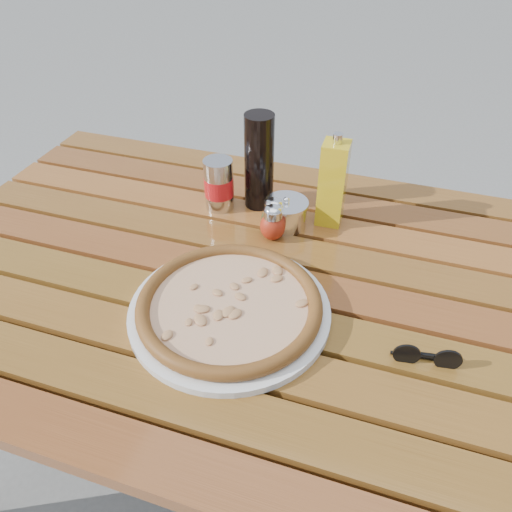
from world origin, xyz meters
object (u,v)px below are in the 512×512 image
(soda_can, at_px, (219,185))
(sunglasses, at_px, (427,357))
(pepper_shaker, at_px, (273,223))
(oregano_shaker, at_px, (274,216))
(table, at_px, (253,302))
(pizza, at_px, (229,305))
(parmesan_tin, at_px, (286,213))
(dark_bottle, at_px, (259,162))
(plate, at_px, (230,311))
(olive_oil_cruet, at_px, (333,183))

(soda_can, xyz_separation_m, sunglasses, (0.48, -0.32, -0.04))
(pepper_shaker, relative_size, soda_can, 0.68)
(oregano_shaker, bearing_deg, table, -88.79)
(table, distance_m, pizza, 0.15)
(pepper_shaker, relative_size, parmesan_tin, 0.69)
(dark_bottle, xyz_separation_m, sunglasses, (0.40, -0.36, -0.09))
(dark_bottle, bearing_deg, oregano_shaker, -55.54)
(pizza, xyz_separation_m, pepper_shaker, (0.01, 0.24, 0.02))
(plate, distance_m, soda_can, 0.35)
(oregano_shaker, xyz_separation_m, sunglasses, (0.34, -0.27, -0.02))
(pizza, relative_size, dark_bottle, 2.09)
(pizza, bearing_deg, olive_oil_cruet, 72.34)
(dark_bottle, height_order, soda_can, dark_bottle)
(pizza, height_order, dark_bottle, dark_bottle)
(parmesan_tin, bearing_deg, oregano_shaker, -121.60)
(soda_can, bearing_deg, parmesan_tin, -7.35)
(pizza, distance_m, parmesan_tin, 0.30)
(dark_bottle, relative_size, soda_can, 1.83)
(soda_can, relative_size, olive_oil_cruet, 0.57)
(oregano_shaker, height_order, dark_bottle, dark_bottle)
(oregano_shaker, distance_m, soda_can, 0.16)
(table, height_order, pizza, pizza)
(olive_oil_cruet, bearing_deg, parmesan_tin, -153.45)
(table, bearing_deg, pepper_shaker, 89.03)
(pizza, bearing_deg, dark_bottle, 99.70)
(table, relative_size, sunglasses, 12.70)
(pepper_shaker, xyz_separation_m, soda_can, (-0.15, 0.08, 0.02))
(pepper_shaker, relative_size, olive_oil_cruet, 0.39)
(plate, xyz_separation_m, oregano_shaker, (0.00, 0.27, 0.03))
(plate, relative_size, olive_oil_cruet, 1.71)
(table, xyz_separation_m, pepper_shaker, (0.00, 0.13, 0.11))
(pizza, distance_m, olive_oil_cruet, 0.37)
(pepper_shaker, bearing_deg, parmesan_tin, 76.37)
(oregano_shaker, relative_size, dark_bottle, 0.37)
(pizza, distance_m, oregano_shaker, 0.27)
(dark_bottle, height_order, parmesan_tin, dark_bottle)
(table, distance_m, soda_can, 0.29)
(table, xyz_separation_m, sunglasses, (0.33, -0.12, 0.09))
(pepper_shaker, xyz_separation_m, dark_bottle, (-0.07, 0.12, 0.07))
(sunglasses, bearing_deg, oregano_shaker, 133.07)
(sunglasses, bearing_deg, pizza, 171.00)
(plate, height_order, dark_bottle, dark_bottle)
(plate, bearing_deg, table, 87.56)
(soda_can, distance_m, olive_oil_cruet, 0.26)
(plate, bearing_deg, olive_oil_cruet, 72.34)
(table, distance_m, pepper_shaker, 0.17)
(oregano_shaker, height_order, parmesan_tin, oregano_shaker)
(plate, bearing_deg, parmesan_tin, 86.03)
(pizza, height_order, pepper_shaker, pepper_shaker)
(table, relative_size, pizza, 3.05)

